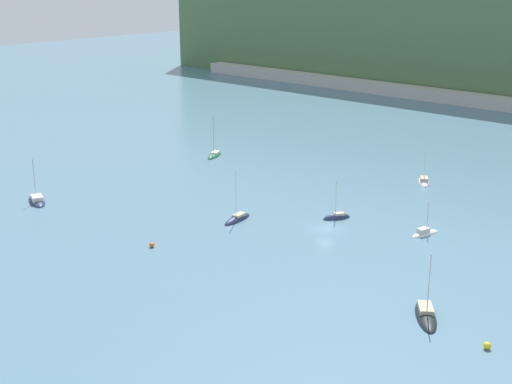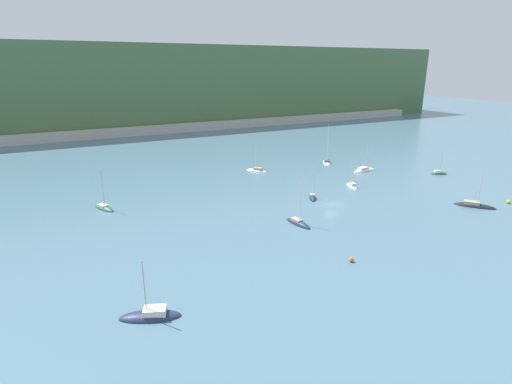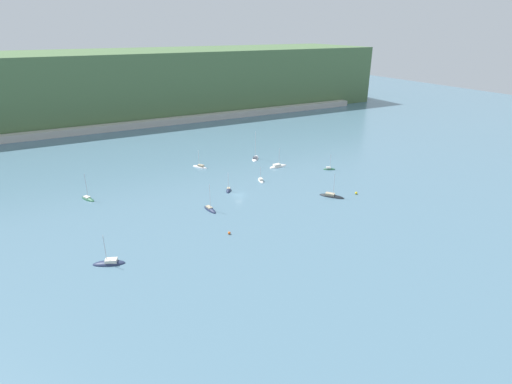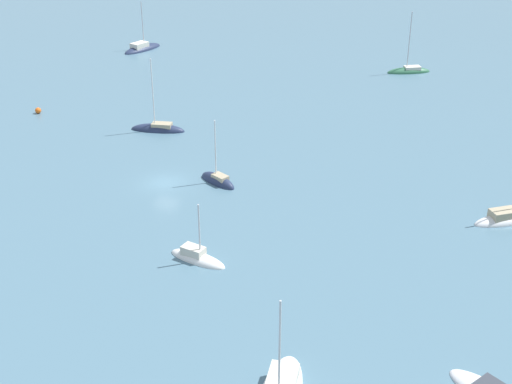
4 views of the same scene
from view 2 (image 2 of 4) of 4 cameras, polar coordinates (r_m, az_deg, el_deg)
ground_plane at (r=92.74m, az=10.72°, el=-1.71°), size 600.00×600.00×0.00m
hillside_ridge at (r=232.15m, az=-14.30°, el=14.59°), size 336.43×74.40×39.82m
shore_town_strip at (r=194.72m, az=-10.98°, el=8.95°), size 285.97×6.00×3.63m
sailboat_0 at (r=124.10m, az=15.21°, el=2.97°), size 8.39×3.25×8.68m
sailboat_1 at (r=94.19m, az=-20.86°, el=-2.23°), size 4.58×6.94×10.02m
sailboat_2 at (r=127.74m, az=24.62°, el=2.38°), size 4.96×3.70×7.31m
sailboat_3 at (r=54.16m, az=-14.78°, el=-16.83°), size 8.21×5.33×8.78m
sailboat_4 at (r=107.07m, az=13.54°, el=0.81°), size 2.97×5.70×6.03m
sailboat_5 at (r=80.27m, az=6.04°, el=-4.53°), size 2.76×6.91×9.87m
sailboat_6 at (r=102.04m, az=28.73°, el=-1.78°), size 7.11×8.34×9.16m
sailboat_7 at (r=95.77m, az=8.07°, el=-0.90°), size 3.72×4.95×7.77m
sailboat_8 at (r=132.46m, az=10.11°, el=4.22°), size 7.22×8.80×12.75m
sailboat_9 at (r=119.32m, az=0.12°, el=3.03°), size 5.52×7.01×7.89m
mooring_buoy_0 at (r=108.21m, az=32.38°, el=-1.18°), size 0.86×0.86×0.86m
mooring_buoy_1 at (r=66.93m, az=13.48°, el=-9.38°), size 0.78×0.78×0.78m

